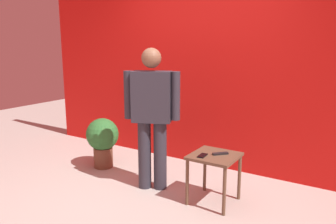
{
  "coord_description": "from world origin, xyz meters",
  "views": [
    {
      "loc": [
        2.06,
        -2.55,
        1.69
      ],
      "look_at": [
        0.1,
        0.55,
        0.93
      ],
      "focal_mm": 35.65,
      "sensor_mm": 36.0,
      "label": 1
    }
  ],
  "objects": [
    {
      "name": "cell_phone",
      "position": [
        0.6,
        0.43,
        0.54
      ],
      "size": [
        0.08,
        0.15,
        0.01
      ],
      "primitive_type": "cube",
      "rotation": [
        0.0,
        0.0,
        0.09
      ],
      "color": "black",
      "rests_on": "side_table"
    },
    {
      "name": "standing_person",
      "position": [
        -0.07,
        0.49,
        0.92
      ],
      "size": [
        0.63,
        0.38,
        1.64
      ],
      "color": "#2D2D38",
      "rests_on": "ground_plane"
    },
    {
      "name": "back_wall_red",
      "position": [
        0.0,
        1.58,
        1.37
      ],
      "size": [
        5.49,
        0.12,
        2.74
      ],
      "primitive_type": "cube",
      "color": "red",
      "rests_on": "ground_plane"
    },
    {
      "name": "ground_plane",
      "position": [
        0.0,
        0.0,
        0.0
      ],
      "size": [
        12.0,
        12.0,
        0.0
      ],
      "primitive_type": "plane",
      "color": "#B7B2A8"
    },
    {
      "name": "side_table",
      "position": [
        0.69,
        0.54,
        0.45
      ],
      "size": [
        0.48,
        0.48,
        0.54
      ],
      "color": "brown",
      "rests_on": "ground_plane"
    },
    {
      "name": "potted_plant",
      "position": [
        -1.04,
        0.67,
        0.41
      ],
      "size": [
        0.44,
        0.44,
        0.69
      ],
      "color": "brown",
      "rests_on": "ground_plane"
    },
    {
      "name": "tv_remote",
      "position": [
        0.74,
        0.58,
        0.55
      ],
      "size": [
        0.15,
        0.15,
        0.02
      ],
      "primitive_type": "cube",
      "rotation": [
        0.0,
        0.0,
        -0.76
      ],
      "color": "black",
      "rests_on": "side_table"
    }
  ]
}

